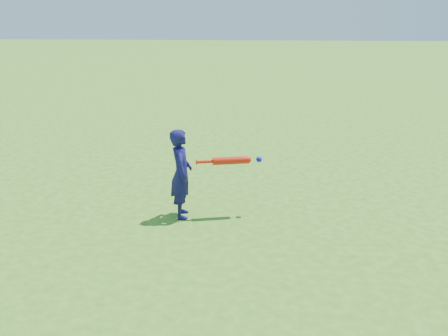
{
  "coord_description": "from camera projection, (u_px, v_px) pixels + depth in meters",
  "views": [
    {
      "loc": [
        0.24,
        -5.45,
        2.29
      ],
      "look_at": [
        -0.19,
        0.07,
        0.57
      ],
      "focal_mm": 40.0,
      "sensor_mm": 36.0,
      "label": 1
    }
  ],
  "objects": [
    {
      "name": "child",
      "position": [
        181.0,
        174.0,
        5.74
      ],
      "size": [
        0.31,
        0.42,
        1.05
      ],
      "primitive_type": "imported",
      "rotation": [
        0.0,
        0.0,
        1.74
      ],
      "color": "#14104E",
      "rests_on": "ground"
    },
    {
      "name": "ground",
      "position": [
        240.0,
        216.0,
        5.89
      ],
      "size": [
        80.0,
        80.0,
        0.0
      ],
      "primitive_type": "plane",
      "color": "#3A771C",
      "rests_on": "ground"
    },
    {
      "name": "bat_swing",
      "position": [
        233.0,
        161.0,
        5.74
      ],
      "size": [
        0.76,
        0.23,
        0.09
      ],
      "rotation": [
        0.0,
        0.0,
        0.23
      ],
      "color": "red",
      "rests_on": "ground"
    }
  ]
}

